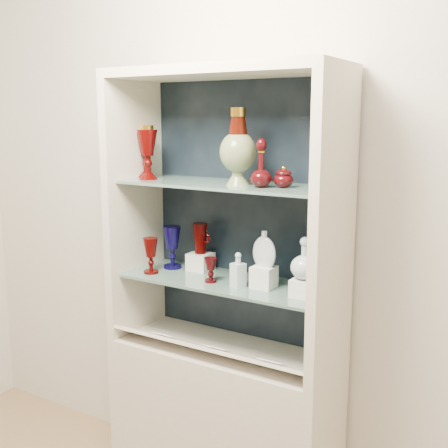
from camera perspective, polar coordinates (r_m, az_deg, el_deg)
The scene contains 30 objects.
wall_back at distance 2.52m, azimuth 2.61°, elevation 3.03°, with size 3.50×0.02×2.80m, color beige.
cabinet_base at distance 2.68m, azimuth 0.00°, elevation -19.80°, with size 1.00×0.40×0.75m, color beige.
cabinet_back_panel at distance 2.51m, azimuth 2.26°, elevation 1.25°, with size 0.98×0.02×1.15m, color black.
cabinet_side_left at distance 2.63m, azimuth -8.98°, elevation 1.56°, with size 0.04×0.40×1.15m, color beige.
cabinet_side_right at distance 2.14m, azimuth 11.03°, elevation -0.59°, with size 0.04×0.40×1.15m, color beige.
cabinet_top_cap at distance 2.32m, azimuth 0.00°, elevation 15.24°, with size 1.00×0.40×0.04m, color beige.
shelf_lower at distance 2.43m, azimuth 0.25°, elevation -5.87°, with size 0.92×0.34×0.01m, color slate.
shelf_upper at distance 2.34m, azimuth 0.26°, elevation 4.02°, with size 0.92×0.34×0.01m, color slate.
label_ledge at distance 2.42m, azimuth -1.39°, elevation -12.64°, with size 0.92×0.18×0.01m, color beige.
label_card_0 at distance 2.39m, azimuth -0.65°, elevation -12.49°, with size 0.10×0.07×0.00m, color white.
label_card_1 at distance 2.53m, azimuth -5.90°, elevation -11.18°, with size 0.10×0.07×0.00m, color white.
label_card_2 at distance 2.28m, azimuth 4.90°, elevation -13.75°, with size 0.10×0.07×0.00m, color white.
pedestal_lamp_left at distance 2.60m, azimuth -7.95°, elevation 7.14°, with size 0.08×0.08×0.22m, color #410402, non-canonical shape.
pedestal_lamp_right at distance 2.51m, azimuth -7.76°, elevation 7.21°, with size 0.09×0.09×0.24m, color #410402, non-canonical shape.
enamel_urn at distance 2.27m, azimuth 1.43°, elevation 7.86°, with size 0.15×0.15×0.31m, color #0D3F11, non-canonical shape.
ruby_decanter_a at distance 2.20m, azimuth 3.80°, elevation 6.51°, with size 0.08×0.08×0.21m, color #3E0709, non-canonical shape.
ruby_decanter_b at distance 2.13m, azimuth 10.29°, elevation 5.98°, with size 0.08×0.08×0.20m, color #3E0709, non-canonical shape.
lidded_bowl at distance 2.20m, azimuth 6.07°, elevation 4.83°, with size 0.08×0.08×0.09m, color #3E0709, non-canonical shape.
cobalt_goblet at distance 2.61m, azimuth -5.28°, elevation -2.36°, with size 0.08×0.08×0.20m, color #0A053E, non-canonical shape.
ruby_goblet_tall at distance 2.54m, azimuth -7.45°, elevation -3.20°, with size 0.07×0.07×0.16m, color #410402, non-canonical shape.
ruby_goblet_small at distance 2.39m, azimuth -1.36°, elevation -4.69°, with size 0.05×0.05×0.11m, color #3E0709, non-canonical shape.
riser_ruby_pitcher at distance 2.57m, azimuth -2.41°, elevation -3.85°, with size 0.10×0.10×0.08m, color silver.
ruby_pitcher at distance 2.55m, azimuth -2.43°, elevation -1.46°, with size 0.10×0.07×0.14m, color #410402, non-canonical shape.
clear_square_bottle at distance 2.32m, azimuth 1.44°, elevation -4.66°, with size 0.05×0.05×0.15m, color #A9BBC7, non-canonical shape.
riser_flat_flask at distance 2.32m, azimuth 4.07°, elevation -5.40°, with size 0.09×0.09×0.09m, color silver.
flat_flask at distance 2.29m, azimuth 4.11°, elevation -2.46°, with size 0.11×0.04×0.15m, color silver, non-canonical shape.
riser_clear_round_decanter at distance 2.22m, azimuth 8.09°, elevation -6.45°, with size 0.09×0.09×0.07m, color silver.
clear_round_decanter at distance 2.19m, azimuth 8.17°, elevation -3.58°, with size 0.11×0.11×0.16m, color #A9BBC7, non-canonical shape.
riser_cameo_medallion at distance 2.32m, azimuth 10.05°, elevation -5.39°, with size 0.08×0.08×0.10m, color silver.
cameo_medallion at distance 2.29m, azimuth 10.14°, elevation -2.62°, with size 0.11×0.04×0.13m, color black, non-canonical shape.
Camera 1 is at (1.20, -0.44, 1.74)m, focal length 45.00 mm.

